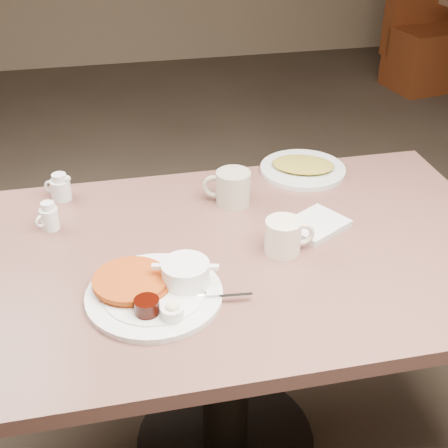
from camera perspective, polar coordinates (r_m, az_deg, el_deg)
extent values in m
cube|color=#4C3F33|center=(2.12, 0.12, -19.70)|extent=(7.00, 8.00, 0.02)
cube|color=#84564C|center=(1.60, 0.15, -3.10)|extent=(1.50, 0.90, 0.04)
cylinder|color=black|center=(1.83, 0.13, -12.23)|extent=(0.14, 0.14, 0.69)
cylinder|color=black|center=(2.10, 0.12, -19.28)|extent=(0.56, 0.56, 0.03)
cylinder|color=white|center=(1.44, -6.42, -6.50)|extent=(0.38, 0.38, 0.01)
cylinder|color=white|center=(1.44, -6.44, -6.21)|extent=(0.29, 0.29, 0.00)
cylinder|color=#BC4A11|center=(1.46, -8.30, -5.34)|extent=(0.22, 0.22, 0.01)
cylinder|color=#BC4A11|center=(1.45, -8.58, -5.10)|extent=(0.21, 0.21, 0.01)
cylinder|color=white|center=(1.44, -3.55, -4.51)|extent=(0.14, 0.14, 0.05)
cube|color=white|center=(1.44, -6.18, -3.90)|extent=(0.03, 0.02, 0.01)
cube|color=white|center=(1.43, -0.96, -3.99)|extent=(0.03, 0.02, 0.01)
ellipsoid|color=white|center=(1.44, -4.09, -3.97)|extent=(0.06, 0.06, 0.03)
ellipsoid|color=white|center=(1.43, -2.96, -4.28)|extent=(0.05, 0.05, 0.02)
cylinder|color=black|center=(1.37, -7.08, -7.54)|extent=(0.07, 0.07, 0.04)
cylinder|color=white|center=(1.36, -4.75, -8.08)|extent=(0.06, 0.06, 0.03)
ellipsoid|color=#FFE2B5|center=(1.35, -4.78, -7.62)|extent=(0.04, 0.04, 0.02)
cube|color=white|center=(1.42, 0.13, -6.63)|extent=(0.12, 0.02, 0.00)
ellipsoid|color=white|center=(1.42, -2.37, -6.33)|extent=(0.04, 0.04, 0.01)
cylinder|color=white|center=(1.57, 5.43, -1.15)|extent=(0.09, 0.09, 0.09)
cylinder|color=#2B2520|center=(1.55, 5.50, 0.09)|extent=(0.07, 0.07, 0.01)
torus|color=white|center=(1.58, 7.20, -0.95)|extent=(0.07, 0.02, 0.07)
cube|color=silver|center=(1.70, 8.45, -0.06)|extent=(0.20, 0.19, 0.02)
cylinder|color=#B8B19C|center=(1.77, 0.86, 3.32)|extent=(0.13, 0.13, 0.10)
torus|color=#B8B19C|center=(1.78, -0.88, 3.46)|extent=(0.07, 0.04, 0.07)
cylinder|color=white|center=(1.73, -15.71, 0.46)|extent=(0.06, 0.06, 0.06)
cylinder|color=white|center=(1.71, -15.90, 1.60)|extent=(0.04, 0.04, 0.02)
cone|color=white|center=(1.72, -15.37, 1.73)|extent=(0.02, 0.02, 0.02)
torus|color=white|center=(1.71, -16.44, 0.26)|extent=(0.03, 0.03, 0.03)
cylinder|color=silver|center=(1.86, -14.74, 3.06)|extent=(0.06, 0.06, 0.06)
cylinder|color=silver|center=(1.85, -14.90, 4.15)|extent=(0.04, 0.04, 0.02)
cone|color=silver|center=(1.84, -14.26, 3.97)|extent=(0.03, 0.03, 0.02)
torus|color=silver|center=(1.88, -15.60, 3.30)|extent=(0.04, 0.03, 0.04)
cylinder|color=silver|center=(1.98, 7.23, 4.98)|extent=(0.35, 0.35, 0.01)
ellipsoid|color=#A49631|center=(1.97, 7.27, 5.44)|extent=(0.23, 0.20, 0.02)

